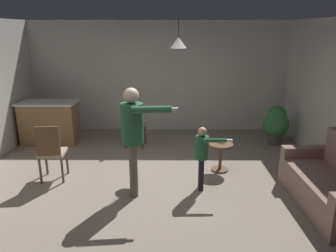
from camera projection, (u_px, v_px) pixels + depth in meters
name	position (u px, v px, depth m)	size (l,w,h in m)	color
ground	(154.00, 186.00, 5.35)	(7.68, 7.68, 0.00)	gray
wall_back	(159.00, 77.00, 8.02)	(6.40, 0.10, 2.70)	beige
couch_floral	(334.00, 186.00, 4.65)	(0.89, 1.82, 1.00)	#8C6B60
kitchen_counter	(50.00, 122.00, 7.29)	(1.26, 0.66, 0.95)	olive
side_table_by_couch	(221.00, 154.00, 5.85)	(0.44, 0.44, 0.52)	brown
person_adult	(133.00, 130.00, 4.82)	(0.85, 0.49, 1.69)	#60564C
person_child	(202.00, 151.00, 5.07)	(0.56, 0.30, 1.05)	black
dining_chair_by_counter	(132.00, 122.00, 7.05)	(0.46, 0.46, 1.00)	brown
dining_chair_near_wall	(51.00, 150.00, 5.40)	(0.45, 0.45, 1.00)	brown
potted_plant_corner	(276.00, 123.00, 7.19)	(0.57, 0.57, 0.88)	#4C4742
spare_remote_on_table	(221.00, 142.00, 5.82)	(0.04, 0.13, 0.04)	white
ceiling_light_pendant	(178.00, 43.00, 6.03)	(0.32, 0.32, 0.55)	silver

